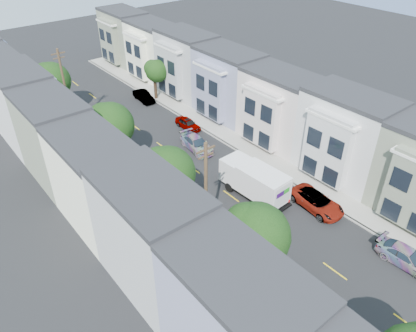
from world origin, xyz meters
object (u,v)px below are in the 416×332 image
tree_d (110,126)px  fedex_truck (254,181)px  utility_pole_near (206,200)px  parked_right_b (317,202)px  tree_far_r (156,72)px  parked_right_a (407,258)px  parked_left_c (233,247)px  tree_e (51,81)px  utility_pole_far (66,91)px  tree_c (167,174)px  tree_b (255,237)px  parked_left_b (295,299)px  lead_sedan (197,144)px  parked_right_c (188,124)px  parked_right_d (144,96)px  parked_left_d (152,180)px

tree_d → fedex_truck: (7.97, -12.52, -3.24)m
utility_pole_near → parked_right_b: bearing=-11.3°
tree_far_r → parked_right_a: bearing=-93.0°
parked_left_c → tree_far_r: bearing=73.4°
tree_e → parked_right_a: size_ratio=1.53×
utility_pole_far → tree_e: bearing=90.0°
tree_c → tree_d: size_ratio=0.95×
parked_left_c → parked_right_b: size_ratio=1.00×
tree_b → fedex_truck: size_ratio=1.11×
parked_left_c → fedex_truck: bearing=38.9°
parked_right_a → fedex_truck: bearing=100.8°
fedex_truck → parked_left_b: bearing=-124.0°
parked_right_a → tree_d: bearing=110.6°
utility_pole_far → parked_right_b: size_ratio=1.87×
parked_right_a → parked_left_c: bearing=133.8°
tree_c → fedex_truck: size_ratio=1.03×
tree_d → parked_left_b: size_ratio=1.48×
lead_sedan → parked_left_c: 16.49m
lead_sedan → parked_left_c: size_ratio=0.92×
utility_pole_near → parked_left_b: (1.40, -8.10, -4.40)m
tree_d → parked_right_a: (11.20, -26.23, -4.37)m
fedex_truck → parked_right_a: 14.13m
tree_c → tree_far_r: 25.84m
tree_b → parked_left_b: 5.59m
parked_right_c → parked_left_b: bearing=-112.0°
parked_left_b → parked_left_c: 6.44m
tree_c → tree_e: (-0.00, 25.58, 0.12)m
tree_b → parked_right_b: bearing=14.9°
fedex_truck → parked_right_d: fedex_truck is taller
tree_c → utility_pole_far: (0.00, 20.80, 0.41)m
parked_right_b → utility_pole_near: bearing=173.1°
tree_e → parked_left_c: size_ratio=1.36×
tree_far_r → lead_sedan: tree_far_r is taller
tree_e → utility_pole_near: bearing=-90.0°
fedex_truck → parked_left_d: (-6.56, 7.60, -1.19)m
utility_pole_near → lead_sedan: bearing=55.2°
parked_left_b → parked_left_d: size_ratio=1.08×
utility_pole_far → parked_right_c: utility_pole_far is taller
parked_right_b → lead_sedan: bearing=102.6°
tree_b → tree_d: size_ratio=1.03×
utility_pole_near → parked_left_c: size_ratio=1.88×
utility_pole_near → parked_right_d: (11.20, 27.89, -4.46)m
parked_right_a → parked_right_d: bearing=87.5°
tree_far_r → parked_left_d: 21.06m
tree_d → tree_far_r: tree_d is taller
utility_pole_far → parked_left_d: utility_pole_far is taller
tree_d → tree_far_r: bearing=42.8°
tree_d → parked_right_d: (11.20, 12.69, -4.39)m
parked_left_c → parked_right_a: bearing=-38.2°
tree_c → tree_e: size_ratio=0.98×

